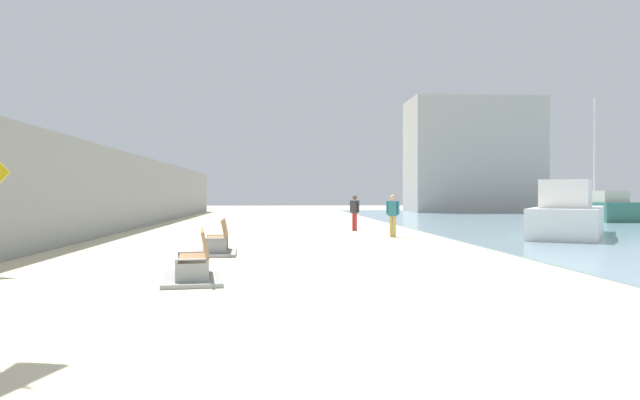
{
  "coord_description": "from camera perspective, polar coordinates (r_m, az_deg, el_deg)",
  "views": [
    {
      "loc": [
        -0.42,
        -7.65,
        1.67
      ],
      "look_at": [
        1.05,
        11.68,
        1.48
      ],
      "focal_mm": 32.89,
      "sensor_mm": 36.0,
      "label": 1
    }
  ],
  "objects": [
    {
      "name": "boat_far_left",
      "position": [
        24.67,
        23.0,
        -1.41
      ],
      "size": [
        5.82,
        7.47,
        2.15
      ],
      "color": "white",
      "rests_on": "water_bay"
    },
    {
      "name": "harbor_building",
      "position": [
        56.85,
        14.65,
        4.16
      ],
      "size": [
        12.0,
        6.0,
        10.52
      ],
      "primitive_type": "cube",
      "color": "#ADAAA3",
      "rests_on": "ground"
    },
    {
      "name": "person_standing",
      "position": [
        26.64,
        3.39,
        -0.99
      ],
      "size": [
        0.4,
        0.4,
        1.63
      ],
      "color": "#B22D33",
      "rests_on": "ground"
    },
    {
      "name": "ground_plane",
      "position": [
        25.71,
        -3.4,
        -3.16
      ],
      "size": [
        120.0,
        120.0,
        0.0
      ],
      "primitive_type": "plane",
      "color": "beige"
    },
    {
      "name": "seawall",
      "position": [
        26.61,
        -19.78,
        0.79
      ],
      "size": [
        0.8,
        64.0,
        3.57
      ],
      "primitive_type": "cube",
      "color": "gray",
      "rests_on": "ground"
    },
    {
      "name": "bench_far",
      "position": [
        16.63,
        -9.95,
        -4.39
      ],
      "size": [
        1.2,
        2.15,
        0.98
      ],
      "color": "gray",
      "rests_on": "ground"
    },
    {
      "name": "person_walking",
      "position": [
        22.93,
        7.1,
        -1.21
      ],
      "size": [
        0.49,
        0.3,
        1.65
      ],
      "color": "gold",
      "rests_on": "ground"
    },
    {
      "name": "boat_distant",
      "position": [
        40.04,
        25.43,
        -0.76
      ],
      "size": [
        2.2,
        5.9,
        7.65
      ],
      "color": "#337060",
      "rests_on": "water_bay"
    },
    {
      "name": "bench_near",
      "position": [
        11.62,
        -12.16,
        -6.53
      ],
      "size": [
        1.36,
        2.22,
        0.98
      ],
      "color": "gray",
      "rests_on": "ground"
    }
  ]
}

